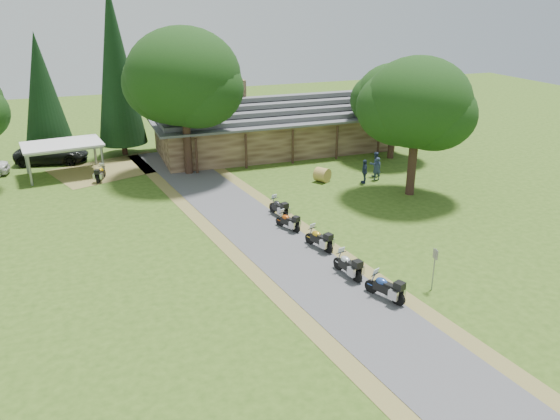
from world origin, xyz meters
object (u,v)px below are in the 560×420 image
object	(u,v)px
motorcycle_row_b	(348,264)
motorcycle_carport_a	(100,173)
carport	(64,159)
motorcycle_row_e	(279,207)
lodge	(274,123)
car_dark_suv	(51,149)
motorcycle_row_c	(319,238)
motorcycle_row_a	(385,286)
hay_bale	(322,175)
motorcycle_row_d	(288,220)

from	to	relation	value
motorcycle_row_b	motorcycle_carport_a	size ratio (longest dim) A/B	1.11
carport	motorcycle_row_e	distance (m)	18.65
lodge	motorcycle_carport_a	world-z (taller)	lodge
car_dark_suv	motorcycle_row_c	bearing A→B (deg)	-135.96
motorcycle_row_a	motorcycle_row_e	world-z (taller)	motorcycle_row_a
carport	motorcycle_row_b	size ratio (longest dim) A/B	3.00
motorcycle_carport_a	hay_bale	distance (m)	16.61
lodge	motorcycle_row_a	world-z (taller)	lodge
motorcycle_row_d	hay_bale	xyz separation A→B (m)	(5.61, 7.48, -0.05)
lodge	car_dark_suv	xyz separation A→B (m)	(-18.65, 2.55, -1.26)
carport	motorcycle_row_d	bearing A→B (deg)	-59.88
carport	motorcycle_row_d	world-z (taller)	carport
hay_bale	lodge	bearing A→B (deg)	91.94
lodge	motorcycle_row_e	size ratio (longest dim) A/B	11.63
carport	motorcycle_carport_a	xyz separation A→B (m)	(2.48, -2.47, -0.65)
motorcycle_row_a	motorcycle_carport_a	size ratio (longest dim) A/B	1.12
hay_bale	motorcycle_row_b	bearing A→B (deg)	-109.45
carport	motorcycle_row_a	xyz separation A→B (m)	(13.66, -24.91, -0.58)
car_dark_suv	motorcycle_row_d	xyz separation A→B (m)	(13.37, -19.71, -0.62)
motorcycle_row_c	hay_bale	size ratio (longest dim) A/B	1.78
lodge	motorcycle_row_c	bearing A→B (deg)	-102.90
motorcycle_row_e	hay_bale	world-z (taller)	motorcycle_row_e
motorcycle_row_c	motorcycle_carport_a	distance (m)	19.58
motorcycle_row_b	motorcycle_row_e	size ratio (longest dim) A/B	1.04
carport	motorcycle_row_b	bearing A→B (deg)	-67.37
motorcycle_row_a	motorcycle_row_e	distance (m)	11.19
motorcycle_row_c	motorcycle_row_d	world-z (taller)	motorcycle_row_c
lodge	motorcycle_row_b	distance (m)	24.07
carport	car_dark_suv	bearing A→B (deg)	97.28
motorcycle_row_d	motorcycle_row_e	bearing A→B (deg)	-30.21
motorcycle_row_a	motorcycle_row_d	world-z (taller)	motorcycle_row_a
motorcycle_row_d	motorcycle_carport_a	size ratio (longest dim) A/B	0.97
motorcycle_row_a	motorcycle_carport_a	distance (m)	25.07
lodge	motorcycle_carport_a	distance (m)	15.72
motorcycle_row_e	hay_bale	xyz separation A→B (m)	(5.41, 5.32, -0.10)
motorcycle_row_a	hay_bale	distance (m)	17.01
carport	hay_bale	distance (m)	19.87
car_dark_suv	motorcycle_row_d	world-z (taller)	car_dark_suv
motorcycle_row_c	motorcycle_row_e	xyz separation A→B (m)	(-0.45, 5.20, -0.01)
carport	motorcycle_row_e	xyz separation A→B (m)	(12.56, -13.77, -0.61)
car_dark_suv	motorcycle_carport_a	bearing A→B (deg)	-138.44
motorcycle_row_a	motorcycle_row_b	size ratio (longest dim) A/B	1.01
lodge	motorcycle_row_c	size ratio (longest dim) A/B	11.43
lodge	motorcycle_row_b	xyz separation A→B (m)	(-4.58, -23.56, -1.80)
carport	hay_bale	xyz separation A→B (m)	(17.97, -8.45, -0.72)
lodge	motorcycle_row_e	bearing A→B (deg)	-108.71
lodge	motorcycle_row_a	distance (m)	26.50
motorcycle_row_a	hay_bale	world-z (taller)	motorcycle_row_a
motorcycle_row_b	motorcycle_carport_a	bearing A→B (deg)	17.24
motorcycle_row_a	lodge	bearing A→B (deg)	-32.04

